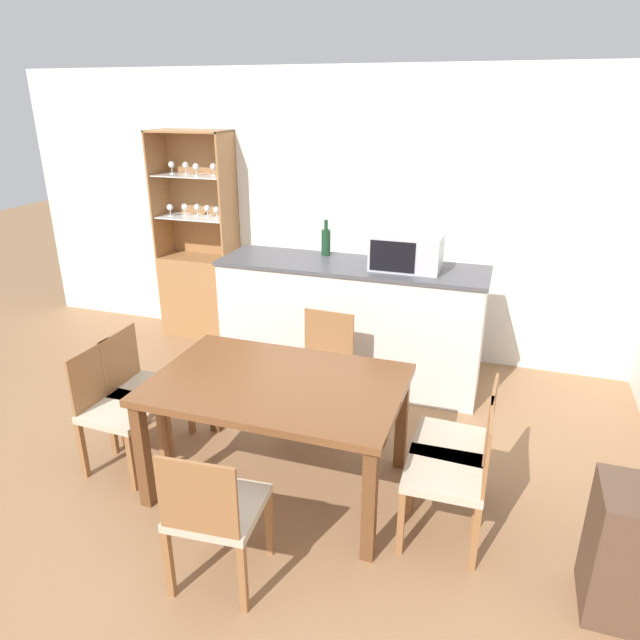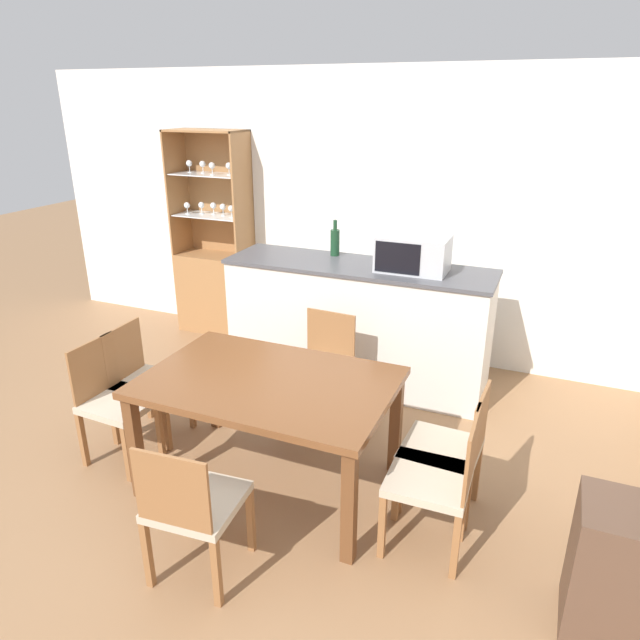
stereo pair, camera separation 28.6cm
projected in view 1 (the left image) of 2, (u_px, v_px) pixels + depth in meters
The scene contains 13 objects.
ground_plane at pixel (223, 512), 3.38m from camera, with size 18.00×18.00×0.00m, color #936B47.
wall_back at pixel (348, 215), 5.23m from camera, with size 6.80×0.06×2.55m.
kitchen_counter at pixel (350, 323), 4.80m from camera, with size 2.19×0.62×1.03m.
display_cabinet at pixel (201, 279), 5.74m from camera, with size 0.76×0.37×2.01m.
dining_table at pixel (277, 394), 3.40m from camera, with size 1.48×0.98×0.73m.
dining_chair_side_right_far at pixel (458, 444), 3.29m from camera, with size 0.44×0.44×0.82m.
dining_chair_head_far at pixel (321, 369), 4.19m from camera, with size 0.44×0.44×0.82m.
dining_chair_head_near at pixel (215, 511), 2.76m from camera, with size 0.45×0.45×0.82m.
dining_chair_side_right_near at pixel (453, 474), 3.03m from camera, with size 0.43×0.43×0.82m.
dining_chair_side_left_near at pixel (117, 408), 3.66m from camera, with size 0.44×0.44×0.82m.
dining_chair_side_left_far at pixel (144, 388), 3.92m from camera, with size 0.43×0.43×0.82m.
microwave at pixel (406, 252), 4.42m from camera, with size 0.54×0.35×0.27m.
wine_bottle at pixel (326, 241), 4.82m from camera, with size 0.08×0.08×0.30m.
Camera 1 is at (1.41, -2.40, 2.30)m, focal length 32.00 mm.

